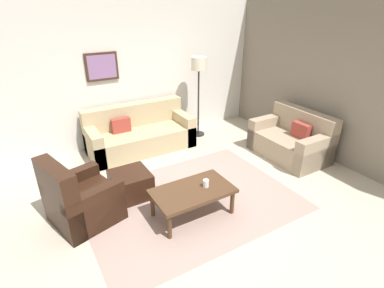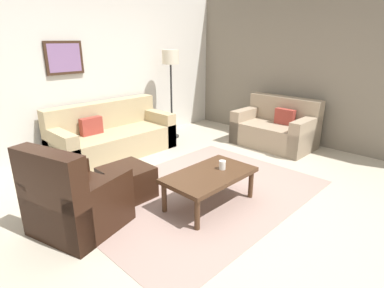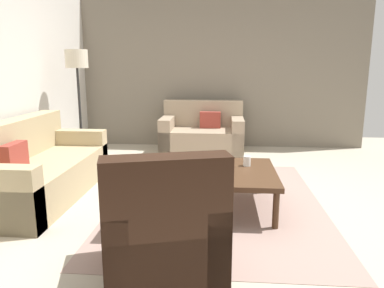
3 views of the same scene
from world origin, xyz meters
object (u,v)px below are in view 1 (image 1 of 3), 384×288
Objects in this scene: couch_main at (139,134)px; ottoman at (131,184)px; couch_loveseat at (293,141)px; lamp_standing at (199,72)px; armchair_leather at (79,202)px; coffee_table at (193,193)px; framed_artwork at (102,67)px; cup at (206,183)px.

ottoman is (-0.74, -1.53, -0.10)m from couch_main.
lamp_standing reaches higher than couch_loveseat.
couch_loveseat is 2.33m from lamp_standing.
armchair_leather is at bearing -149.61° from lamp_standing.
couch_main reaches higher than ottoman.
armchair_leather is at bearing -131.25° from couch_main.
coffee_table is at bearing -25.01° from armchair_leather.
couch_main is 1.46m from framed_artwork.
couch_loveseat is 1.27× the size of coffee_table.
lamp_standing is at bearing 30.39° from armchair_leather.
couch_main reaches higher than cup.
couch_main is 3.03m from couch_loveseat.
framed_artwork is at bearing 63.67° from armchair_leather.
framed_artwork reaches higher than coffee_table.
armchair_leather is 1.52m from coffee_table.
armchair_leather reaches higher than couch_main.
ottoman is (0.80, 0.22, -0.11)m from armchair_leather.
couch_loveseat is 2.49× the size of ottoman.
framed_artwork is at bearing 100.09° from cup.
couch_main reaches higher than coffee_table.
couch_main is 2.33m from armchair_leather.
couch_loveseat is at bearing 14.42° from cup.
armchair_leather is at bearing -164.38° from ottoman.
couch_main is 1.47× the size of couch_loveseat.
ottoman is (-3.17, 0.28, -0.10)m from couch_loveseat.
couch_loveseat is 2.47m from cup.
ottoman is at bearing 15.62° from armchair_leather.
couch_loveseat is 3.96m from armchair_leather.
lamp_standing is (1.38, -0.04, 1.11)m from couch_main.
framed_artwork is at bearing 166.42° from lamp_standing.
ottoman is at bearing 130.83° from cup.
armchair_leather is 0.83m from ottoman.
lamp_standing is (1.54, 2.35, 1.05)m from coffee_table.
coffee_table is 3.09m from framed_artwork.
couch_main is 3.41× the size of framed_artwork.
framed_artwork reaches higher than couch_main.
couch_loveseat reaches higher than coffee_table.
couch_main is at bearing 48.75° from armchair_leather.
lamp_standing reaches higher than coffee_table.
couch_main is 2.40m from coffee_table.
cup is (0.77, -0.90, 0.26)m from ottoman.
couch_main is 2.08× the size of armchair_leather.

